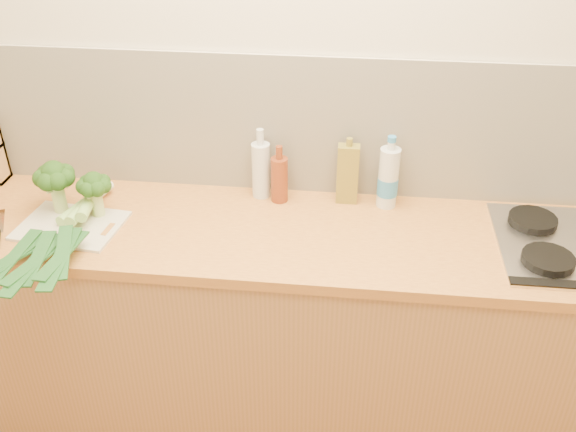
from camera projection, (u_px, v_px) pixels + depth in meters
name	position (u px, v px, depth m)	size (l,w,h in m)	color
room_shell	(296.00, 126.00, 2.39)	(3.50, 3.50, 3.50)	beige
counter	(287.00, 324.00, 2.53)	(3.20, 0.62, 0.90)	#AB7647
chopping_board	(71.00, 226.00, 2.30)	(0.35, 0.26, 0.01)	beige
broccoli_left	(55.00, 177.00, 2.30)	(0.15, 0.15, 0.20)	#ADC774
broccoli_right	(94.00, 186.00, 2.29)	(0.12, 0.13, 0.17)	#ADC774
leek_front	(63.00, 220.00, 2.28)	(0.25, 0.70, 0.04)	white
leek_mid	(71.00, 221.00, 2.24)	(0.12, 0.70, 0.04)	white
leek_back	(80.00, 219.00, 2.22)	(0.14, 0.66, 0.04)	white
oil_tin	(348.00, 173.00, 2.39)	(0.08, 0.05, 0.26)	olive
glass_bottle	(261.00, 169.00, 2.43)	(0.07, 0.07, 0.28)	silver
amber_bottle	(279.00, 179.00, 2.41)	(0.06, 0.06, 0.23)	maroon
water_bottle	(388.00, 179.00, 2.37)	(0.08, 0.08, 0.26)	silver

